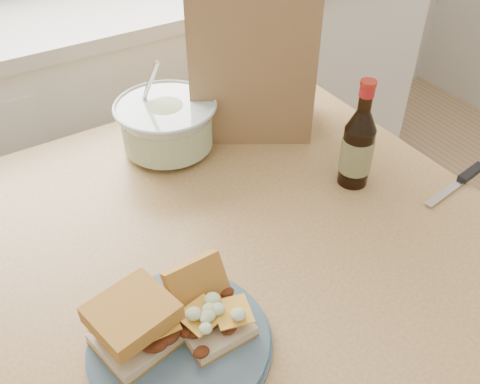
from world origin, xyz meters
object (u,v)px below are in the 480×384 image
beer_bottle (358,147)px  plate (180,342)px  coleslaw_bowl (167,127)px  dining_table (239,267)px  paper_bag (252,56)px

beer_bottle → plate: bearing=-146.1°
plate → coleslaw_bowl: 0.53m
dining_table → paper_bag: 0.47m
plate → paper_bag: paper_bag is taller
plate → paper_bag: bearing=47.9°
beer_bottle → paper_bag: (-0.06, 0.30, 0.09)m
coleslaw_bowl → beer_bottle: bearing=-48.1°
plate → beer_bottle: (0.49, 0.17, 0.08)m
plate → coleslaw_bowl: (0.21, 0.48, 0.05)m
dining_table → beer_bottle: 0.34m
dining_table → coleslaw_bowl: (-0.00, 0.30, 0.17)m
dining_table → paper_bag: size_ratio=2.72×
dining_table → beer_bottle: beer_bottle is taller
beer_bottle → paper_bag: paper_bag is taller
dining_table → coleslaw_bowl: size_ratio=4.29×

